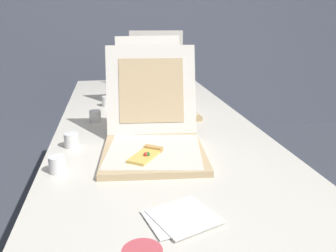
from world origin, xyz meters
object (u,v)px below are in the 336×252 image
(pizza_box_middle, at_px, (156,101))
(cup_white_mid, at_px, (95,116))
(pizza_box_front, at_px, (153,138))
(cup_white_far, at_px, (107,101))
(cup_white_near_center, at_px, (71,140))
(cup_white_near_left, at_px, (57,164))
(pizza_box_back, at_px, (156,83))
(table, at_px, (157,135))
(napkin_pile, at_px, (181,218))

(pizza_box_middle, bearing_deg, cup_white_mid, -158.81)
(pizza_box_front, distance_m, cup_white_far, 0.73)
(pizza_box_front, distance_m, cup_white_mid, 0.47)
(cup_white_near_center, bearing_deg, cup_white_near_left, -95.81)
(pizza_box_back, xyz_separation_m, cup_white_near_center, (-0.46, -0.95, -0.03))
(table, xyz_separation_m, pizza_box_middle, (0.03, 0.26, 0.10))
(table, distance_m, pizza_box_back, 0.76)
(pizza_box_back, height_order, cup_white_near_left, pizza_box_back)
(pizza_box_front, relative_size, cup_white_near_left, 9.12)
(cup_white_mid, distance_m, cup_white_near_left, 0.55)
(pizza_box_front, relative_size, napkin_pile, 2.51)
(table, distance_m, cup_white_near_left, 0.57)
(cup_white_near_left, bearing_deg, cup_white_mid, 79.29)
(cup_white_near_center, relative_size, cup_white_far, 1.00)
(table, height_order, napkin_pile, napkin_pile)
(pizza_box_middle, height_order, cup_white_far, pizza_box_middle)
(cup_white_mid, bearing_deg, cup_white_near_left, -100.71)
(cup_white_near_left, relative_size, cup_white_near_center, 1.00)
(table, distance_m, pizza_box_front, 0.32)
(table, distance_m, cup_white_mid, 0.31)
(pizza_box_middle, bearing_deg, cup_white_near_center, -133.78)
(pizza_box_middle, bearing_deg, napkin_pile, -97.70)
(cup_white_far, bearing_deg, pizza_box_middle, -30.41)
(cup_white_mid, xyz_separation_m, napkin_pile, (0.24, -0.87, -0.02))
(table, relative_size, cup_white_far, 43.73)
(pizza_box_middle, bearing_deg, pizza_box_back, 78.31)
(cup_white_far, bearing_deg, pizza_box_front, -76.42)
(cup_white_near_left, bearing_deg, napkin_pile, -44.33)
(pizza_box_middle, xyz_separation_m, napkin_pile, (-0.07, -1.02, -0.05))
(pizza_box_front, distance_m, cup_white_near_left, 0.35)
(pizza_box_front, relative_size, cup_white_near_center, 9.12)
(cup_white_mid, relative_size, cup_white_far, 1.00)
(cup_white_far, xyz_separation_m, napkin_pile, (0.18, -1.17, -0.02))
(cup_white_mid, bearing_deg, pizza_box_back, 59.03)
(table, bearing_deg, cup_white_mid, 157.11)
(pizza_box_back, xyz_separation_m, napkin_pile, (-0.14, -1.51, -0.05))
(pizza_box_middle, relative_size, cup_white_far, 8.56)
(table, distance_m, napkin_pile, 0.76)
(cup_white_mid, bearing_deg, table, -22.89)
(cup_white_far, height_order, napkin_pile, cup_white_far)
(napkin_pile, bearing_deg, cup_white_near_center, 119.75)
(pizza_box_front, xyz_separation_m, napkin_pile, (0.01, -0.46, -0.05))
(cup_white_near_center, distance_m, napkin_pile, 0.64)
(pizza_box_front, distance_m, cup_white_near_center, 0.32)
(pizza_box_back, distance_m, cup_white_mid, 0.74)
(cup_white_near_left, xyz_separation_m, napkin_pile, (0.34, -0.33, -0.02))
(pizza_box_middle, relative_size, napkin_pile, 2.35)
(pizza_box_front, bearing_deg, cup_white_near_center, 167.78)
(cup_white_near_left, xyz_separation_m, cup_white_far, (0.16, 0.83, 0.00))
(cup_white_near_center, bearing_deg, table, 28.98)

